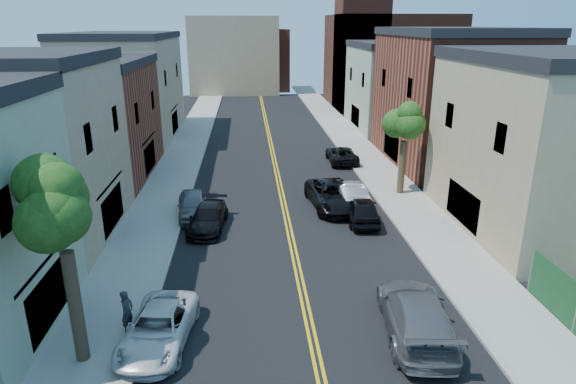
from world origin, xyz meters
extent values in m
cube|color=gray|center=(-7.90, 40.00, 0.07)|extent=(3.20, 100.00, 0.15)
cube|color=gray|center=(7.90, 40.00, 0.07)|extent=(3.20, 100.00, 0.15)
cube|color=gray|center=(-6.15, 40.00, 0.07)|extent=(0.30, 100.00, 0.15)
cube|color=gray|center=(6.15, 40.00, 0.07)|extent=(0.30, 100.00, 0.15)
cube|color=#998466|center=(-14.00, 25.00, 4.50)|extent=(9.00, 10.00, 9.00)
cube|color=brown|center=(-14.00, 36.00, 4.00)|extent=(9.00, 12.00, 8.00)
cube|color=#998466|center=(-14.00, 50.00, 4.75)|extent=(9.00, 16.00, 9.50)
cube|color=#998466|center=(14.00, 24.00, 4.50)|extent=(9.00, 12.00, 9.00)
cube|color=brown|center=(14.00, 38.00, 5.00)|extent=(9.00, 14.00, 10.00)
cube|color=gray|center=(14.00, 52.00, 4.25)|extent=(9.00, 12.00, 8.50)
cube|color=#4C2319|center=(17.50, 68.00, 6.00)|extent=(16.00, 14.00, 12.00)
cube|color=#4C2319|center=(12.50, 64.00, 11.00)|extent=(6.00, 6.00, 22.00)
cube|color=#998466|center=(-4.00, 82.00, 6.00)|extent=(14.00, 8.00, 12.00)
cube|color=brown|center=(0.00, 86.00, 5.00)|extent=(10.00, 8.00, 10.00)
cylinder|color=#312618|center=(-7.90, 14.00, 2.13)|extent=(0.44, 0.44, 3.96)
sphere|color=#153D10|center=(-7.90, 14.00, 6.45)|extent=(5.20, 5.20, 5.20)
sphere|color=#153D10|center=(-7.38, 13.61, 7.49)|extent=(3.90, 3.90, 3.90)
sphere|color=#153D10|center=(-8.42, 14.52, 5.93)|extent=(3.64, 3.64, 3.64)
cylinder|color=#312618|center=(7.90, 30.00, 1.91)|extent=(0.44, 0.44, 3.52)
sphere|color=#153D10|center=(7.90, 30.00, 5.65)|extent=(4.40, 4.40, 4.40)
sphere|color=#153D10|center=(8.34, 29.67, 6.53)|extent=(3.30, 3.30, 3.30)
sphere|color=#153D10|center=(7.46, 30.44, 5.21)|extent=(3.08, 3.08, 3.08)
imported|color=silver|center=(-5.50, 14.78, 0.64)|extent=(2.67, 4.86, 1.29)
imported|color=#5A5D62|center=(-5.50, 27.15, 0.73)|extent=(2.24, 4.48, 1.47)
imported|color=black|center=(-4.49, 25.21, 0.66)|extent=(2.32, 4.69, 1.31)
imported|color=#525459|center=(3.80, 14.63, 0.82)|extent=(2.98, 5.90, 1.64)
imported|color=black|center=(4.29, 25.55, 0.73)|extent=(2.06, 4.44, 1.47)
imported|color=#A1A5A9|center=(4.08, 28.53, 0.75)|extent=(1.96, 4.68, 1.50)
imported|color=black|center=(5.50, 38.30, 0.66)|extent=(2.23, 4.78, 1.32)
imported|color=black|center=(3.00, 27.98, 0.79)|extent=(3.16, 5.93, 1.59)
imported|color=#23242B|center=(-6.70, 15.47, 0.97)|extent=(0.56, 0.69, 1.64)
camera|label=1|loc=(-2.15, -0.49, 10.87)|focal=30.76mm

